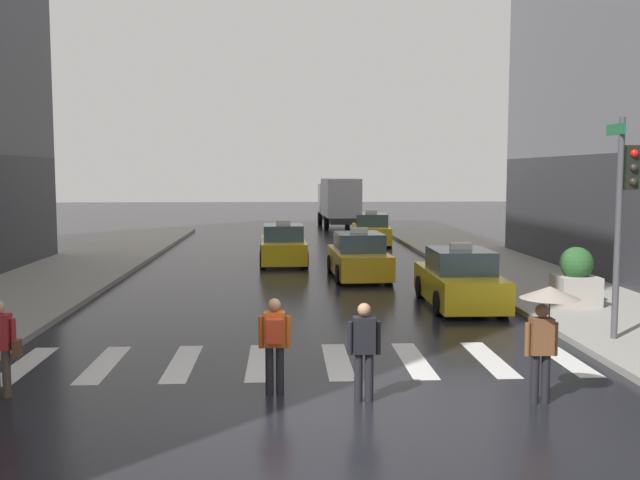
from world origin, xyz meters
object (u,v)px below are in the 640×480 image
Objects in this scene: pedestrian_with_umbrella at (547,312)px; pedestrian_with_handbag at (1,343)px; taxi_third at (283,246)px; taxi_fourth at (371,231)px; pedestrian_plain_coat at (364,346)px; pedestrian_with_backpack at (275,338)px; taxi_second at (359,258)px; taxi_lead at (460,280)px; box_truck at (339,201)px; traffic_light_pole at (624,196)px; planter_near_corner at (576,279)px.

pedestrian_with_handbag is (-9.00, 0.76, -0.58)m from pedestrian_with_umbrella.
pedestrian_with_umbrella reaches higher than taxi_third.
taxi_fourth reaches higher than pedestrian_with_handbag.
pedestrian_plain_coat is at bearing -5.08° from pedestrian_with_handbag.
taxi_third is 18.13m from pedestrian_with_handbag.
pedestrian_with_backpack is (-4.42, 0.70, -0.54)m from pedestrian_with_umbrella.
taxi_second is at bearing 78.00° from pedestrian_with_backpack.
taxi_lead is 12.44m from pedestrian_with_handbag.
pedestrian_with_umbrella is at bearing -4.32° from pedestrian_plain_coat.
box_truck reaches higher than pedestrian_with_backpack.
taxi_fourth is 11.35m from box_truck.
taxi_fourth is 25.89m from pedestrian_with_umbrella.
box_truck is (1.06, 23.05, 1.13)m from taxi_second.
traffic_light_pole is at bearing -65.73° from taxi_second.
taxi_fourth is 0.61× the size of box_truck.
taxi_third is at bearing 74.92° from pedestrian_with_handbag.
box_truck is at bearing 90.80° from pedestrian_with_umbrella.
planter_near_corner is (12.73, 6.98, -0.06)m from pedestrian_with_handbag.
traffic_light_pole is 22.40m from taxi_fourth.
pedestrian_with_handbag is (-12.06, -3.03, -2.32)m from traffic_light_pole.
pedestrian_plain_coat is (-2.95, 0.22, -0.58)m from pedestrian_with_umbrella.
taxi_second is 13.93m from pedestrian_plain_coat.
taxi_third is at bearing 127.30° from planter_near_corner.
pedestrian_with_backpack is at bearing -100.66° from taxi_fourth.
taxi_fourth is at bearing 82.75° from pedestrian_plain_coat.
pedestrian_with_handbag is at bearing -165.89° from traffic_light_pole.
box_truck reaches higher than taxi_lead.
traffic_light_pole is 2.47× the size of pedestrian_with_umbrella.
pedestrian_with_umbrella is (-0.71, -8.54, 0.79)m from taxi_lead.
taxi_third is 2.77× the size of pedestrian_plain_coat.
pedestrian_with_handbag is (-9.71, -7.78, 0.21)m from taxi_lead.
planter_near_corner is (3.02, -0.80, 0.15)m from taxi_lead.
taxi_second is 1.01× the size of taxi_third.
pedestrian_with_backpack is (-5.13, -7.84, 0.25)m from taxi_lead.
pedestrian_plain_coat is at bearing -85.77° from taxi_third.
taxi_fourth is 2.38× the size of pedestrian_with_umbrella.
taxi_third reaches higher than planter_near_corner.
planter_near_corner is at bearing -81.78° from box_truck.
pedestrian_with_backpack is at bearing -0.77° from pedestrian_with_handbag.
pedestrian_with_umbrella is 9.05m from pedestrian_with_handbag.
pedestrian_plain_coat is at bearing -113.75° from taxi_lead.
pedestrian_with_backpack is 1.00× the size of pedestrian_plain_coat.
taxi_fourth is (1.89, 11.79, 0.00)m from taxi_second.
planter_near_corner is at bearing 28.73° from pedestrian_with_handbag.
taxi_lead is 2.76× the size of pedestrian_with_handbag.
pedestrian_with_backpack is at bearing -102.00° from taxi_second.
box_truck is 3.93× the size of pedestrian_with_umbrella.
taxi_third is at bearing 116.91° from traffic_light_pole.
pedestrian_with_umbrella is (1.58, -14.08, 0.79)m from taxi_second.
box_truck is (-3.58, 33.34, -1.41)m from traffic_light_pole.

